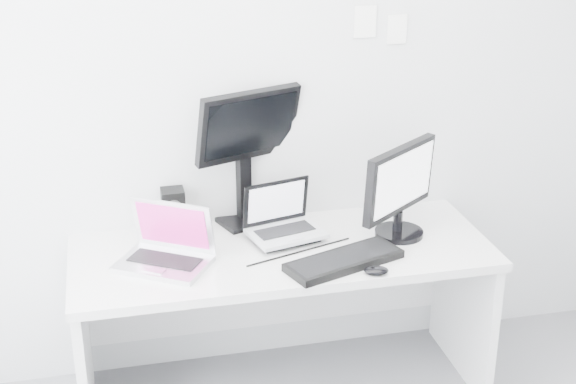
% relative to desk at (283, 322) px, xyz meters
% --- Properties ---
extents(back_wall, '(3.60, 0.00, 3.60)m').
position_rel_desk_xyz_m(back_wall, '(0.00, 0.35, 0.99)').
color(back_wall, silver).
rests_on(back_wall, ground).
extents(desk, '(1.80, 0.70, 0.73)m').
position_rel_desk_xyz_m(desk, '(0.00, 0.00, 0.00)').
color(desk, silver).
rests_on(desk, ground).
extents(macbook, '(0.45, 0.42, 0.27)m').
position_rel_desk_xyz_m(macbook, '(-0.51, -0.05, 0.50)').
color(macbook, '#B2B2B7').
rests_on(macbook, desk).
extents(speaker, '(0.12, 0.12, 0.20)m').
position_rel_desk_xyz_m(speaker, '(-0.43, 0.28, 0.47)').
color(speaker, black).
rests_on(speaker, desk).
extents(dell_laptop, '(0.36, 0.31, 0.26)m').
position_rel_desk_xyz_m(dell_laptop, '(0.03, 0.08, 0.49)').
color(dell_laptop, '#B5B8BE').
rests_on(dell_laptop, desk).
extents(rear_monitor, '(0.51, 0.33, 0.65)m').
position_rel_desk_xyz_m(rear_monitor, '(-0.10, 0.31, 0.69)').
color(rear_monitor, black).
rests_on(rear_monitor, desk).
extents(samsung_monitor, '(0.51, 0.45, 0.43)m').
position_rel_desk_xyz_m(samsung_monitor, '(0.54, 0.02, 0.58)').
color(samsung_monitor, black).
rests_on(samsung_monitor, desk).
extents(keyboard, '(0.53, 0.34, 0.03)m').
position_rel_desk_xyz_m(keyboard, '(0.22, -0.20, 0.38)').
color(keyboard, black).
rests_on(keyboard, desk).
extents(mouse, '(0.11, 0.08, 0.03)m').
position_rel_desk_xyz_m(mouse, '(0.32, -0.31, 0.38)').
color(mouse, black).
rests_on(mouse, desk).
extents(wall_note_0, '(0.10, 0.00, 0.14)m').
position_rel_desk_xyz_m(wall_note_0, '(0.45, 0.34, 1.26)').
color(wall_note_0, white).
rests_on(wall_note_0, back_wall).
extents(wall_note_1, '(0.09, 0.00, 0.13)m').
position_rel_desk_xyz_m(wall_note_1, '(0.60, 0.34, 1.22)').
color(wall_note_1, white).
rests_on(wall_note_1, back_wall).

